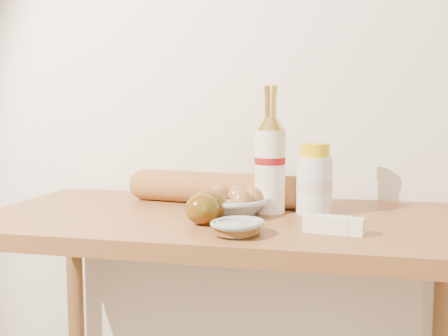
{
  "coord_description": "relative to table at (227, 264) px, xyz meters",
  "views": [
    {
      "loc": [
        0.3,
        -0.14,
        1.18
      ],
      "look_at": [
        0.0,
        1.15,
        1.02
      ],
      "focal_mm": 45.0,
      "sensor_mm": 36.0,
      "label": 1
    }
  ],
  "objects": [
    {
      "name": "syrup_bowl",
      "position": [
        0.07,
        -0.19,
        0.14
      ],
      "size": [
        0.14,
        0.14,
        0.03
      ],
      "rotation": [
        0.0,
        0.0,
        0.39
      ],
      "color": "gray",
      "rests_on": "table"
    },
    {
      "name": "butter_stick",
      "position": [
        0.26,
        -0.14,
        0.14
      ],
      "size": [
        0.13,
        0.06,
        0.04
      ],
      "rotation": [
        0.0,
        0.0,
        -0.17
      ],
      "color": "#F4EFBD",
      "rests_on": "table"
    },
    {
      "name": "cream_bottle",
      "position": [
        0.21,
        0.07,
        0.2
      ],
      "size": [
        0.1,
        0.1,
        0.17
      ],
      "rotation": [
        0.0,
        0.0,
        0.12
      ],
      "color": "silver",
      "rests_on": "table"
    },
    {
      "name": "table",
      "position": [
        0.0,
        0.0,
        0.0
      ],
      "size": [
        1.2,
        0.6,
        0.9
      ],
      "color": "#A06433",
      "rests_on": "ground"
    },
    {
      "name": "apple_redgreen_front",
      "position": [
        -0.03,
        -0.12,
        0.16
      ],
      "size": [
        0.09,
        0.09,
        0.07
      ],
      "rotation": [
        0.0,
        0.0,
        -0.12
      ],
      "color": "maroon",
      "rests_on": "table"
    },
    {
      "name": "back_wall",
      "position": [
        0.0,
        0.33,
        0.52
      ],
      "size": [
        3.5,
        0.02,
        2.6
      ],
      "primitive_type": "cube",
      "color": "white",
      "rests_on": "ground"
    },
    {
      "name": "baguette",
      "position": [
        -0.06,
        0.14,
        0.17
      ],
      "size": [
        0.53,
        0.15,
        0.09
      ],
      "rotation": [
        0.0,
        0.0,
        -0.13
      ],
      "color": "#B37336",
      "rests_on": "table"
    },
    {
      "name": "egg_bowl",
      "position": [
        0.01,
        0.01,
        0.15
      ],
      "size": [
        0.23,
        0.23,
        0.07
      ],
      "rotation": [
        0.0,
        0.0,
        -0.22
      ],
      "color": "#96A49F",
      "rests_on": "table"
    },
    {
      "name": "bourbon_bottle",
      "position": [
        0.1,
        0.06,
        0.25
      ],
      "size": [
        0.1,
        0.1,
        0.32
      ],
      "rotation": [
        0.0,
        0.0,
        0.27
      ],
      "color": "beige",
      "rests_on": "table"
    },
    {
      "name": "apple_redgreen_right",
      "position": [
        -0.03,
        -0.07,
        0.16
      ],
      "size": [
        0.11,
        0.11,
        0.07
      ],
      "rotation": [
        0.0,
        0.0,
        -0.41
      ],
      "color": "maroon",
      "rests_on": "table"
    },
    {
      "name": "sugar_bowl",
      "position": [
        0.07,
        -0.21,
        0.14
      ],
      "size": [
        0.12,
        0.12,
        0.03
      ],
      "rotation": [
        0.0,
        0.0,
        0.11
      ],
      "color": "gray",
      "rests_on": "table"
    }
  ]
}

